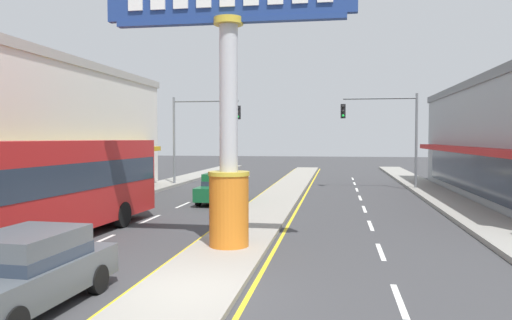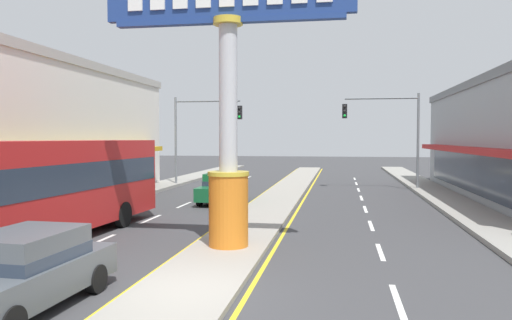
# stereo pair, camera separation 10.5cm
# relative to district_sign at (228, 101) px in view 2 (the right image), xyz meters

# --- Properties ---
(ground_plane) EXTENTS (160.00, 160.00, 0.00)m
(ground_plane) POSITION_rel_district_sign_xyz_m (-0.00, -4.21, -4.43)
(ground_plane) COLOR #3A3A3D
(median_strip) EXTENTS (2.28, 52.00, 0.14)m
(median_strip) POSITION_rel_district_sign_xyz_m (-0.00, 13.79, -4.36)
(median_strip) COLOR gray
(median_strip) RESTS_ON ground
(sidewalk_left) EXTENTS (2.21, 60.00, 0.18)m
(sidewalk_left) POSITION_rel_district_sign_xyz_m (-8.84, 11.79, -4.34)
(sidewalk_left) COLOR gray
(sidewalk_left) RESTS_ON ground
(sidewalk_right) EXTENTS (2.21, 60.00, 0.18)m
(sidewalk_right) POSITION_rel_district_sign_xyz_m (8.84, 11.79, -4.34)
(sidewalk_right) COLOR gray
(sidewalk_right) RESTS_ON ground
(lane_markings) EXTENTS (9.02, 52.00, 0.01)m
(lane_markings) POSITION_rel_district_sign_xyz_m (-0.00, 12.43, -4.43)
(lane_markings) COLOR silver
(lane_markings) RESTS_ON ground
(district_sign) EXTENTS (7.39, 1.23, 8.12)m
(district_sign) POSITION_rel_district_sign_xyz_m (0.00, 0.00, 0.00)
(district_sign) COLOR orange
(district_sign) RESTS_ON median_strip
(traffic_light_left_side) EXTENTS (4.86, 0.46, 6.20)m
(traffic_light_left_side) POSITION_rel_district_sign_xyz_m (-6.37, 18.90, -0.19)
(traffic_light_left_side) COLOR slate
(traffic_light_left_side) RESTS_ON ground
(traffic_light_right_side) EXTENTS (4.86, 0.46, 6.20)m
(traffic_light_right_side) POSITION_rel_district_sign_xyz_m (6.37, 18.43, -0.19)
(traffic_light_right_side) COLOR slate
(traffic_light_right_side) RESTS_ON ground
(sedan_near_right_lane) EXTENTS (1.89, 4.33, 1.53)m
(sedan_near_right_lane) POSITION_rel_district_sign_xyz_m (-2.79, 10.59, -3.65)
(sedan_near_right_lane) COLOR #14562D
(sedan_near_right_lane) RESTS_ON ground
(bus_far_right_lane) EXTENTS (3.12, 11.32, 3.26)m
(bus_far_right_lane) POSITION_rel_district_sign_xyz_m (-6.09, 0.22, -2.57)
(bus_far_right_lane) COLOR #B21E1E
(bus_far_right_lane) RESTS_ON ground
(sedan_near_left_lane) EXTENTS (1.97, 4.37, 1.53)m
(sedan_near_left_lane) POSITION_rel_district_sign_xyz_m (-2.79, -5.63, -3.65)
(sedan_near_left_lane) COLOR #4C5156
(sedan_near_left_lane) RESTS_ON ground
(pedestrian_near_kerb) EXTENTS (0.34, 0.45, 1.61)m
(pedestrian_near_kerb) POSITION_rel_district_sign_xyz_m (-8.82, 5.99, -3.34)
(pedestrian_near_kerb) COLOR gold
(pedestrian_near_kerb) RESTS_ON sidewalk_left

